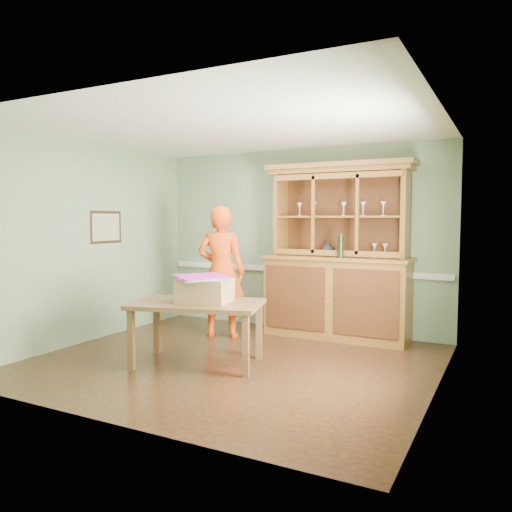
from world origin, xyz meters
The scene contains 14 objects.
floor centered at (0.00, 0.00, 0.00)m, with size 4.50×4.50×0.00m, color #4C2F18.
ceiling centered at (0.00, 0.00, 2.70)m, with size 4.50×4.50×0.00m, color white.
wall_back centered at (0.00, 2.00, 1.35)m, with size 4.50×4.50×0.00m, color gray.
wall_left centered at (-2.25, 0.00, 1.35)m, with size 4.00×4.00×0.00m, color gray.
wall_right centered at (2.25, 0.00, 1.35)m, with size 4.00×4.00×0.00m, color gray.
wall_front centered at (0.00, -2.00, 1.35)m, with size 4.50×4.50×0.00m, color gray.
chair_rail centered at (0.00, 1.98, 0.90)m, with size 4.41×0.05×0.08m, color white.
framed_map centered at (-2.23, 0.30, 1.55)m, with size 0.03×0.60×0.46m.
window_panel centered at (2.23, -0.30, 1.50)m, with size 0.03×0.96×1.36m.
china_hutch centered at (0.69, 1.72, 0.85)m, with size 2.07×0.68×2.44m.
dining_table centered at (-0.30, -0.29, 0.64)m, with size 1.63×1.23×0.72m.
cardboard_box centered at (-0.21, -0.26, 0.85)m, with size 0.56×0.45×0.26m, color #AE7B5A.
kite_stack centered at (-0.23, -0.28, 1.01)m, with size 0.75×0.75×0.04m.
person centered at (-0.77, 1.00, 0.93)m, with size 0.68×0.44×1.85m, color #FF5110.
Camera 1 is at (2.88, -4.96, 1.67)m, focal length 35.00 mm.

